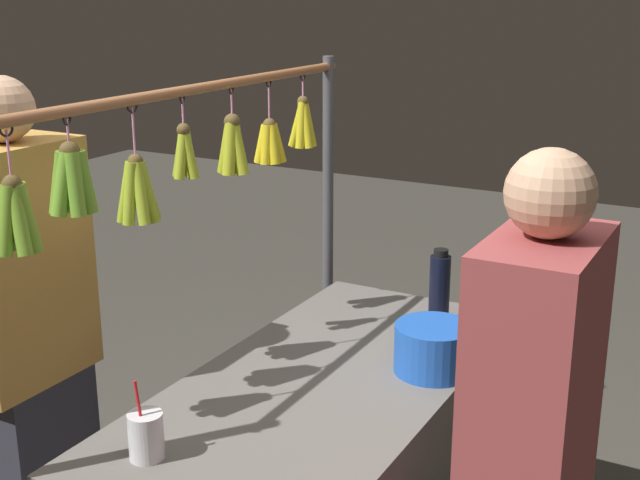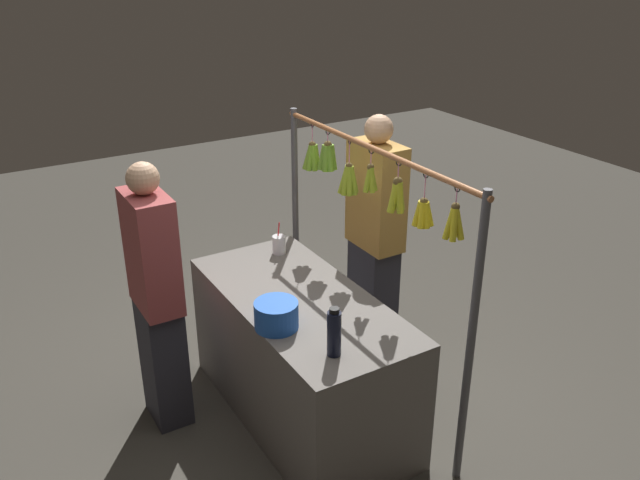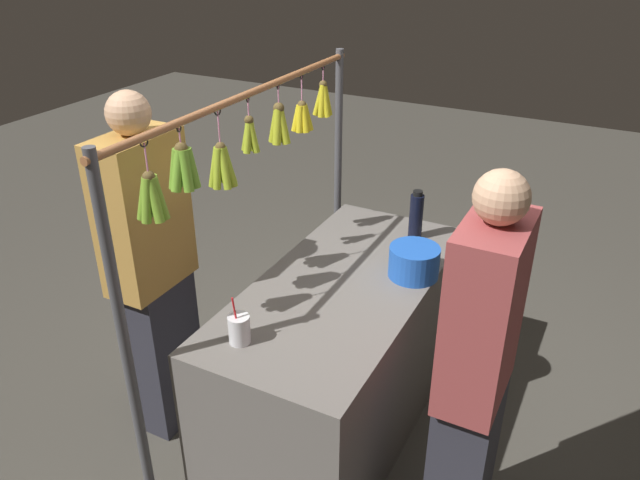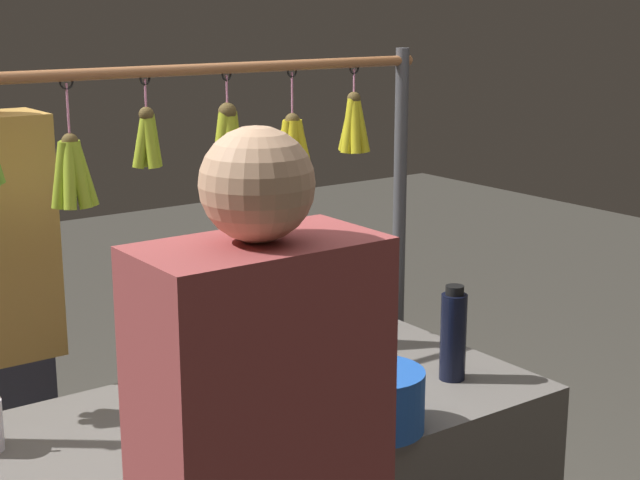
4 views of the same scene
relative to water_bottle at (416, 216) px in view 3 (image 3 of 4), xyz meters
name	(u,v)px [view 3 (image 3 of 4)]	position (x,y,z in m)	size (l,w,h in m)	color
ground_plane	(340,416)	(0.59, -0.14, -0.95)	(12.00, 12.00, 0.00)	#434038
market_counter	(342,354)	(0.59, -0.14, -0.54)	(1.60, 0.74, 0.83)	#66605B
display_rack	(249,184)	(0.62, -0.61, 0.29)	(1.88, 0.13, 1.69)	#4C4C51
water_bottle	(416,216)	(0.00, 0.00, 0.00)	(0.07, 0.07, 0.27)	black
blue_bucket	(414,262)	(0.38, 0.13, -0.05)	(0.24, 0.24, 0.15)	blue
drink_cup	(239,329)	(1.18, -0.31, -0.07)	(0.09, 0.09, 0.21)	silver
vendor_person	(152,276)	(0.98, -0.94, -0.10)	(0.41, 0.22, 1.72)	#2D2D38
customer_person	(474,384)	(0.99, 0.59, -0.14)	(0.39, 0.21, 1.66)	#2D2D38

